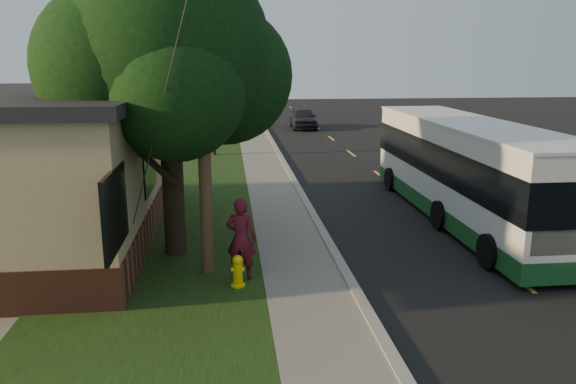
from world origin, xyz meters
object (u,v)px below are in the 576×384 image
object	(u,v)px
utility_pole	(201,81)
dumpster	(27,194)
traffic_signal	(267,83)
leafy_tree	(168,56)
skateboarder	(241,239)
fire_hydrant	(238,271)
bare_tree_far	(223,101)
bare_tree_near	(213,116)
skateboard_main	(175,246)
distant_car	(303,118)
transit_bus	(468,168)

from	to	relation	value
utility_pole	dumpster	bearing A→B (deg)	135.07
utility_pole	traffic_signal	distance (m)	33.26
leafy_tree	skateboarder	xyz separation A→B (m)	(1.67, -2.17, -4.12)
fire_hydrant	skateboarder	bearing A→B (deg)	78.14
bare_tree_far	bare_tree_near	bearing A→B (deg)	-92.39
fire_hydrant	skateboard_main	size ratio (longest dim) A/B	0.99
traffic_signal	distant_car	distance (m)	5.59
utility_pole	skateboarder	xyz separation A→B (m)	(0.81, -0.52, -3.59)
utility_pole	distant_car	world-z (taller)	utility_pole
transit_bus	dumpster	world-z (taller)	transit_bus
transit_bus	dumpster	xyz separation A→B (m)	(-14.35, 2.30, -1.03)
utility_pole	transit_bus	bearing A→B (deg)	25.43
leafy_tree	traffic_signal	distance (m)	31.76
leafy_tree	skateboard_main	size ratio (longest dim) A/B	10.39
fire_hydrant	distant_car	bearing A→B (deg)	79.47
bare_tree_far	utility_pole	bearing A→B (deg)	-90.60
dumpster	distant_car	world-z (taller)	distant_car
bare_tree_far	dumpster	xyz separation A→B (m)	(-6.50, -22.83, -1.34)
skateboarder	fire_hydrant	bearing A→B (deg)	94.20
dumpster	distant_car	size ratio (longest dim) A/B	0.34
transit_bus	bare_tree_far	bearing A→B (deg)	107.35
leafy_tree	skateboard_main	bearing A→B (deg)	116.65
transit_bus	skateboarder	distance (m)	8.59
skateboarder	dumpster	distance (m)	9.69
skateboarder	leafy_tree	bearing A→B (deg)	-36.37
leafy_tree	traffic_signal	world-z (taller)	leafy_tree
skateboard_main	skateboarder	bearing A→B (deg)	-53.04
bare_tree_near	distant_car	bearing A→B (deg)	61.04
utility_pole	bare_tree_far	distance (m)	29.13
leafy_tree	dumpster	world-z (taller)	leafy_tree
bare_tree_far	traffic_signal	bearing A→B (deg)	48.81
bare_tree_far	dumpster	world-z (taller)	bare_tree_far
distant_car	traffic_signal	bearing A→B (deg)	120.63
utility_pole	traffic_signal	xyz separation A→B (m)	(3.81, 33.01, -1.47)
leafy_tree	skateboarder	size ratio (longest dim) A/B	4.01
transit_bus	skateboarder	bearing A→B (deg)	-149.13
fire_hydrant	leafy_tree	distance (m)	5.65
utility_pole	skateboarder	bearing A→B (deg)	-32.72
transit_bus	skateboard_main	bearing A→B (deg)	-167.12
skateboard_main	distant_car	xyz separation A→B (m)	(7.14, 26.76, 0.66)
fire_hydrant	skateboarder	xyz separation A→B (m)	(0.10, 0.48, 0.61)
skateboard_main	dumpster	xyz separation A→B (m)	(-5.26, 4.38, 0.54)
fire_hydrant	dumpster	world-z (taller)	dumpster
bare_tree_far	skateboard_main	bearing A→B (deg)	-92.62
traffic_signal	utility_pole	bearing A→B (deg)	-96.58
leafy_tree	utility_pole	bearing A→B (deg)	-62.40
utility_pole	dumpster	size ratio (longest dim) A/B	5.82
utility_pole	leafy_tree	xyz separation A→B (m)	(-0.87, 1.66, 0.54)
utility_pole	transit_bus	distance (m)	9.50
fire_hydrant	skateboarder	size ratio (longest dim) A/B	0.38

